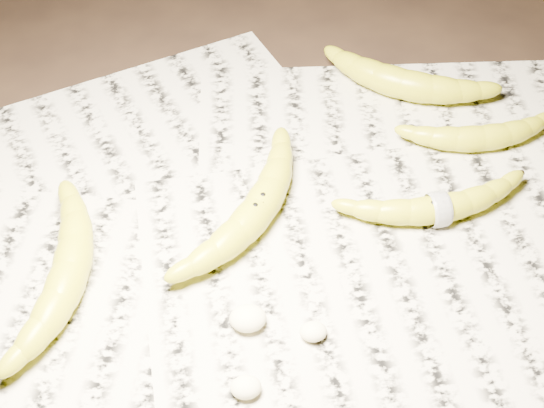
{
  "coord_description": "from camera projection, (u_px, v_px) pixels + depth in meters",
  "views": [
    {
      "loc": [
        -0.03,
        -0.56,
        0.67
      ],
      "look_at": [
        0.01,
        -0.0,
        0.05
      ],
      "focal_mm": 50.0,
      "sensor_mm": 36.0,
      "label": 1
    }
  ],
  "objects": [
    {
      "name": "banana_taped",
      "position": [
        438.0,
        207.0,
        0.86
      ],
      "size": [
        0.21,
        0.08,
        0.03
      ],
      "primitive_type": null,
      "rotation": [
        0.0,
        0.0,
        0.12
      ],
      "color": "gold",
      "rests_on": "newspaper_patch"
    },
    {
      "name": "flesh_chunk_c",
      "position": [
        313.0,
        329.0,
        0.76
      ],
      "size": [
        0.03,
        0.02,
        0.02
      ],
      "primitive_type": "ellipsoid",
      "color": "beige",
      "rests_on": "newspaper_patch"
    },
    {
      "name": "banana_upper_b",
      "position": [
        404.0,
        82.0,
        1.01
      ],
      "size": [
        0.21,
        0.15,
        0.04
      ],
      "primitive_type": null,
      "rotation": [
        0.0,
        0.0,
        -0.46
      ],
      "color": "gold",
      "rests_on": "newspaper_patch"
    },
    {
      "name": "measuring_tape",
      "position": [
        438.0,
        207.0,
        0.86
      ],
      "size": [
        0.01,
        0.04,
        0.04
      ],
      "primitive_type": "torus",
      "rotation": [
        0.0,
        1.57,
        0.12
      ],
      "color": "white",
      "rests_on": "newspaper_patch"
    },
    {
      "name": "banana_upper_a",
      "position": [
        482.0,
        136.0,
        0.94
      ],
      "size": [
        0.18,
        0.06,
        0.03
      ],
      "primitive_type": null,
      "rotation": [
        0.0,
        0.0,
        0.04
      ],
      "color": "gold",
      "rests_on": "newspaper_patch"
    },
    {
      "name": "newspaper_patch",
      "position": [
        261.0,
        230.0,
        0.87
      ],
      "size": [
        0.9,
        0.7,
        0.01
      ],
      "primitive_type": "cube",
      "color": "#BCB6A1",
      "rests_on": "ground"
    },
    {
      "name": "flesh_chunk_a",
      "position": [
        248.0,
        316.0,
        0.77
      ],
      "size": [
        0.04,
        0.03,
        0.02
      ],
      "primitive_type": "ellipsoid",
      "color": "beige",
      "rests_on": "newspaper_patch"
    },
    {
      "name": "banana_left_b",
      "position": [
        69.0,
        270.0,
        0.8
      ],
      "size": [
        0.1,
        0.22,
        0.04
      ],
      "primitive_type": null,
      "rotation": [
        0.0,
        0.0,
        1.42
      ],
      "color": "gold",
      "rests_on": "newspaper_patch"
    },
    {
      "name": "banana_center",
      "position": [
        258.0,
        208.0,
        0.86
      ],
      "size": [
        0.18,
        0.22,
        0.04
      ],
      "primitive_type": null,
      "rotation": [
        0.0,
        0.0,
        0.99
      ],
      "color": "gold",
      "rests_on": "newspaper_patch"
    },
    {
      "name": "ground",
      "position": [
        261.0,
        231.0,
        0.87
      ],
      "size": [
        3.0,
        3.0,
        0.0
      ],
      "primitive_type": "plane",
      "color": "black",
      "rests_on": "ground"
    },
    {
      "name": "flesh_chunk_b",
      "position": [
        246.0,
        385.0,
        0.72
      ],
      "size": [
        0.03,
        0.03,
        0.02
      ],
      "primitive_type": "ellipsoid",
      "color": "beige",
      "rests_on": "newspaper_patch"
    }
  ]
}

